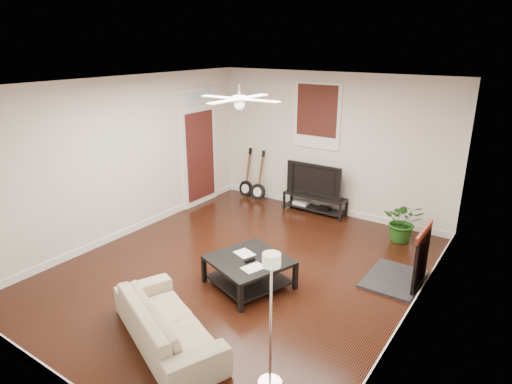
# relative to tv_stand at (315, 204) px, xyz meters

# --- Properties ---
(room) EXTENTS (5.01, 6.01, 2.81)m
(room) POSITION_rel_tv_stand_xyz_m (0.17, -2.78, 1.22)
(room) COLOR black
(room) RESTS_ON ground
(brick_accent) EXTENTS (0.02, 2.20, 2.80)m
(brick_accent) POSITION_rel_tv_stand_xyz_m (2.66, -1.78, 1.22)
(brick_accent) COLOR #9B4432
(brick_accent) RESTS_ON floor
(fireplace) EXTENTS (0.80, 1.10, 0.92)m
(fireplace) POSITION_rel_tv_stand_xyz_m (2.37, -1.78, 0.28)
(fireplace) COLOR black
(fireplace) RESTS_ON floor
(window_back) EXTENTS (1.00, 0.06, 1.30)m
(window_back) POSITION_rel_tv_stand_xyz_m (-0.13, 0.19, 1.77)
(window_back) COLOR #33140D
(window_back) RESTS_ON wall_back
(door_left) EXTENTS (0.08, 1.00, 2.50)m
(door_left) POSITION_rel_tv_stand_xyz_m (-2.29, -0.88, 1.07)
(door_left) COLOR white
(door_left) RESTS_ON wall_left
(tv_stand) EXTENTS (1.31, 0.35, 0.37)m
(tv_stand) POSITION_rel_tv_stand_xyz_m (0.00, 0.00, 0.00)
(tv_stand) COLOR black
(tv_stand) RESTS_ON floor
(tv) EXTENTS (1.18, 0.15, 0.68)m
(tv) POSITION_rel_tv_stand_xyz_m (0.00, 0.02, 0.53)
(tv) COLOR black
(tv) RESTS_ON tv_stand
(coffee_table) EXTENTS (1.27, 1.27, 0.42)m
(coffee_table) POSITION_rel_tv_stand_xyz_m (0.53, -3.09, 0.03)
(coffee_table) COLOR black
(coffee_table) RESTS_ON floor
(sofa) EXTENTS (1.97, 1.39, 0.54)m
(sofa) POSITION_rel_tv_stand_xyz_m (0.47, -4.65, 0.08)
(sofa) COLOR #C2AD91
(sofa) RESTS_ON floor
(floor_lamp) EXTENTS (0.32, 0.32, 1.50)m
(floor_lamp) POSITION_rel_tv_stand_xyz_m (1.82, -4.55, 0.56)
(floor_lamp) COLOR white
(floor_lamp) RESTS_ON floor
(potted_plant) EXTENTS (0.79, 0.73, 0.75)m
(potted_plant) POSITION_rel_tv_stand_xyz_m (1.90, -0.37, 0.19)
(potted_plant) COLOR #1E5317
(potted_plant) RESTS_ON floor
(guitar_left) EXTENTS (0.35, 0.26, 1.12)m
(guitar_left) POSITION_rel_tv_stand_xyz_m (-1.71, -0.03, 0.38)
(guitar_left) COLOR black
(guitar_left) RESTS_ON floor
(guitar_right) EXTENTS (0.36, 0.27, 1.12)m
(guitar_right) POSITION_rel_tv_stand_xyz_m (-1.36, -0.06, 0.38)
(guitar_right) COLOR black
(guitar_right) RESTS_ON floor
(ceiling_fan) EXTENTS (1.24, 1.24, 0.32)m
(ceiling_fan) POSITION_rel_tv_stand_xyz_m (0.17, -2.78, 2.42)
(ceiling_fan) COLOR white
(ceiling_fan) RESTS_ON ceiling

